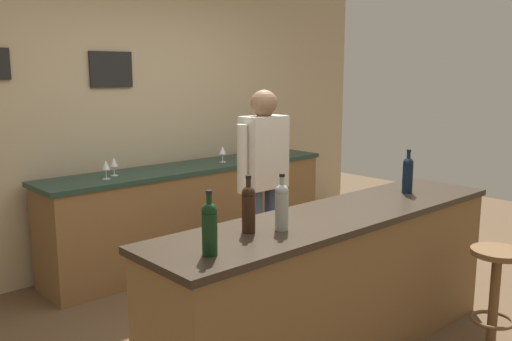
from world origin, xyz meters
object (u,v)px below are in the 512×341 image
Objects in this scene: wine_glass_d at (266,143)px; wine_glass_a at (106,166)px; bar_stool at (495,284)px; wine_glass_c at (223,151)px; wine_bottle_a at (210,227)px; wine_bottle_c at (282,205)px; wine_bottle_d at (408,174)px; wine_glass_b at (114,163)px; wine_bottle_b at (249,207)px; bartender at (264,178)px.

wine_glass_a is at bearing -175.29° from wine_glass_d.
bar_stool is 4.39× the size of wine_glass_c.
wine_bottle_a is at bearing -137.71° from wine_glass_d.
wine_bottle_d is at bearing 2.51° from wine_bottle_c.
wine_bottle_a is at bearing 162.83° from bar_stool.
wine_bottle_d is 2.36m from wine_glass_b.
wine_bottle_b and wine_bottle_c have the same top height.
bartender is at bearing -133.96° from wine_glass_d.
wine_glass_b and wine_glass_d have the same top height.
wine_bottle_a is at bearing -107.02° from wine_glass_b.
wine_bottle_d is (1.29, 0.06, 0.00)m from wine_bottle_c.
bartender is at bearing 39.05° from wine_bottle_a.
wine_bottle_c is at bearing -131.62° from wine_glass_d.
wine_bottle_b and wine_bottle_d have the same top height.
wine_glass_c is at bearing 90.43° from bar_stool.
wine_glass_a is 1.93m from wine_glass_d.
wine_glass_c is at bearing 69.04° from bartender.
wine_bottle_c is at bearing 153.73° from bar_stool.
wine_bottle_c is 2.39m from wine_glass_c.
wine_glass_b is (-1.12, 2.73, 0.55)m from bar_stool.
wine_bottle_b is (0.37, 0.15, 0.00)m from wine_bottle_a.
wine_bottle_c reaches higher than bar_stool.
wine_glass_b is at bearing 86.37° from wine_bottle_c.
wine_bottle_b is at bearing -98.25° from wine_glass_b.
bartender is 1.28m from wine_glass_b.
bar_stool is at bearing -67.67° from wine_glass_b.
wine_glass_a is at bearing 84.87° from wine_bottle_b.
wine_bottle_d is 1.99m from wine_glass_c.
wine_glass_a and wine_glass_c have the same top height.
wine_glass_c is (-0.02, 2.66, 0.55)m from bar_stool.
wine_glass_c reaches higher than bar_stool.
bartender is 1.37m from wine_bottle_c.
wine_bottle_b is at bearing 178.86° from wine_bottle_d.
wine_glass_d reaches higher than bar_stool.
wine_bottle_c is 2.91m from wine_glass_d.
wine_bottle_a reaches higher than wine_glass_b.
wine_glass_a is 1.00× the size of wine_glass_b.
wine_bottle_c is 1.97× the size of wine_glass_c.
wine_bottle_b is at bearing -135.04° from wine_glass_d.
bartender is 1.05m from wine_glass_c.
wine_glass_c is at bearing -3.56° from wine_glass_b.
wine_glass_c is (1.10, -0.07, 0.00)m from wine_glass_b.
wine_glass_a is at bearing 123.07° from wine_bottle_d.
wine_bottle_d is at bearing -66.89° from bartender.
bartender reaches higher than bar_stool.
wine_glass_a is at bearing -141.98° from wine_glass_b.
wine_bottle_c is 1.97× the size of wine_glass_d.
bar_stool is 2.22× the size of wine_bottle_b.
wine_glass_d is (0.70, 0.13, 0.00)m from wine_glass_c.
wine_bottle_a is 1.00× the size of wine_bottle_c.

